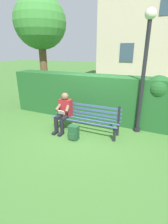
{
  "coord_description": "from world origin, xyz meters",
  "views": [
    {
      "loc": [
        -1.87,
        4.28,
        2.37
      ],
      "look_at": [
        0.0,
        0.1,
        0.68
      ],
      "focal_mm": 27.09,
      "sensor_mm": 36.0,
      "label": 1
    }
  ],
  "objects_px": {
    "park_bench": "(87,117)",
    "tree": "(39,25)",
    "person_seated": "(64,111)",
    "lamp_post": "(145,62)",
    "backpack": "(74,133)"
  },
  "relations": [
    {
      "from": "person_seated",
      "to": "tree",
      "type": "distance_m",
      "value": 4.51
    },
    {
      "from": "backpack",
      "to": "lamp_post",
      "type": "relative_size",
      "value": 0.12
    },
    {
      "from": "lamp_post",
      "to": "park_bench",
      "type": "bearing_deg",
      "value": 23.34
    },
    {
      "from": "park_bench",
      "to": "backpack",
      "type": "relative_size",
      "value": 4.99
    },
    {
      "from": "person_seated",
      "to": "backpack",
      "type": "bearing_deg",
      "value": 141.31
    },
    {
      "from": "person_seated",
      "to": "tree",
      "type": "height_order",
      "value": "tree"
    },
    {
      "from": "tree",
      "to": "backpack",
      "type": "relative_size",
      "value": 11.1
    },
    {
      "from": "park_bench",
      "to": "person_seated",
      "type": "bearing_deg",
      "value": 15.79
    },
    {
      "from": "person_seated",
      "to": "lamp_post",
      "type": "distance_m",
      "value": 2.69
    },
    {
      "from": "park_bench",
      "to": "person_seated",
      "type": "distance_m",
      "value": 0.72
    },
    {
      "from": "park_bench",
      "to": "lamp_post",
      "type": "height_order",
      "value": "lamp_post"
    },
    {
      "from": "person_seated",
      "to": "lamp_post",
      "type": "bearing_deg",
      "value": -159.01
    },
    {
      "from": "park_bench",
      "to": "tree",
      "type": "distance_m",
      "value": 4.92
    },
    {
      "from": "tree",
      "to": "lamp_post",
      "type": "bearing_deg",
      "value": 160.28
    },
    {
      "from": "tree",
      "to": "backpack",
      "type": "bearing_deg",
      "value": 136.68
    }
  ]
}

